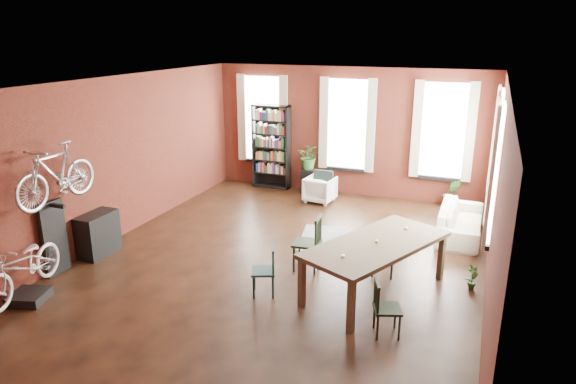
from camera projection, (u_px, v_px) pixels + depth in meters
The scene contains 19 objects.
room at pixel (305, 141), 9.14m from camera, with size 9.00×9.04×3.22m.
dining_table at pixel (375, 267), 8.13m from camera, with size 1.14×2.52×0.86m, color brown.
dining_chair_a at pixel (263, 271), 8.07m from camera, with size 0.37×0.37×0.80m, color #193638.
dining_chair_b at pixel (307, 243), 8.91m from camera, with size 0.46×0.46×0.99m, color black.
dining_chair_c at pixel (387, 309), 6.99m from camera, with size 0.36×0.36×0.79m, color black.
dining_chair_d at pixel (383, 252), 8.72m from camera, with size 0.39×0.39×0.85m, color #183435.
bookshelf at pixel (271, 147), 13.50m from camera, with size 1.00×0.32×2.20m, color black.
white_armchair at pixel (320, 188), 12.54m from camera, with size 0.67×0.63×0.69m, color silver.
cream_sofa at pixel (461, 216), 10.47m from camera, with size 2.08×0.61×0.81m, color beige.
striped_rug at pixel (323, 238), 10.38m from camera, with size 0.88×1.40×0.01m, color black.
bike_trainer at pixel (29, 297), 7.94m from camera, with size 0.52×0.52×0.15m, color black.
bike_wall_rack at pixel (54, 238), 8.72m from camera, with size 0.16×0.60×1.30m, color black.
console_table at pixel (98, 234), 9.55m from camera, with size 0.40×0.80×0.80m, color black.
plant_stand at pixel (308, 181), 13.23m from camera, with size 0.32×0.32×0.63m, color black.
plant_by_sofa at pixel (451, 201), 12.16m from camera, with size 0.39×0.70×0.31m, color #265221.
plant_small at pixel (471, 285), 8.31m from camera, with size 0.23×0.44×0.16m, color #316126.
bicycle_floor at pixel (20, 241), 7.66m from camera, with size 0.60×0.90×1.72m, color beige.
bicycle_hung at pixel (53, 154), 8.19m from camera, with size 0.47×1.00×1.66m, color #A5A8AD.
plant_on_stand at pixel (309, 159), 13.09m from camera, with size 0.59×0.66×0.51m, color #285F26.
Camera 1 is at (3.28, -7.85, 4.00)m, focal length 32.00 mm.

